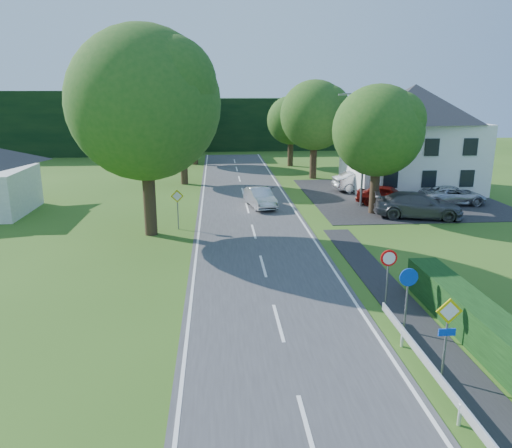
{
  "coord_description": "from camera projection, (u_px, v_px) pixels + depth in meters",
  "views": [
    {
      "loc": [
        -2.12,
        -4.39,
        8.21
      ],
      "look_at": [
        -0.24,
        19.26,
        1.78
      ],
      "focal_mm": 35.0,
      "sensor_mm": 36.0,
      "label": 1
    }
  ],
  "objects": [
    {
      "name": "line_edge_right",
      "position": [
        321.0,
        251.0,
        26.02
      ],
      "size": [
        0.12,
        80.0,
        0.01
      ],
      "primitive_type": "cube",
      "color": "white",
      "rests_on": "road"
    },
    {
      "name": "road",
      "position": [
        259.0,
        253.0,
        25.77
      ],
      "size": [
        7.0,
        80.0,
        0.04
      ],
      "primitive_type": "cube",
      "color": "#3B3A3D",
      "rests_on": "ground"
    },
    {
      "name": "treeline_right",
      "position": [
        288.0,
        124.0,
        69.73
      ],
      "size": [
        30.0,
        5.0,
        7.0
      ],
      "primitive_type": "cube",
      "color": "black",
      "rests_on": "ground"
    },
    {
      "name": "sign_priority_right",
      "position": [
        448.0,
        324.0,
        14.07
      ],
      "size": [
        0.78,
        0.09,
        2.59
      ],
      "color": "slate",
      "rests_on": "ground"
    },
    {
      "name": "treeline_left",
      "position": [
        11.0,
        124.0,
        63.0
      ],
      "size": [
        44.0,
        6.0,
        8.0
      ],
      "primitive_type": "cube",
      "color": "black",
      "rests_on": "ground"
    },
    {
      "name": "tree_left_far",
      "position": [
        183.0,
        136.0,
        43.52
      ],
      "size": [
        7.0,
        7.0,
        8.58
      ],
      "primitive_type": null,
      "color": "#245218",
      "rests_on": "ground"
    },
    {
      "name": "tree_right_far",
      "position": [
        314.0,
        130.0,
        46.29
      ],
      "size": [
        7.4,
        7.4,
        9.09
      ],
      "primitive_type": null,
      "color": "#245218",
      "rests_on": "ground"
    },
    {
      "name": "sign_speed_limit",
      "position": [
        388.0,
        265.0,
        18.89
      ],
      "size": [
        0.64,
        0.11,
        2.37
      ],
      "color": "slate",
      "rests_on": "ground"
    },
    {
      "name": "tree_main",
      "position": [
        146.0,
        134.0,
        27.65
      ],
      "size": [
        9.4,
        9.4,
        11.64
      ],
      "primitive_type": null,
      "color": "#245218",
      "rests_on": "ground"
    },
    {
      "name": "line_edge_left",
      "position": [
        196.0,
        254.0,
        25.52
      ],
      "size": [
        0.12,
        80.0,
        0.01
      ],
      "primitive_type": "cube",
      "color": "white",
      "rests_on": "road"
    },
    {
      "name": "parasol",
      "position": [
        375.0,
        179.0,
        40.75
      ],
      "size": [
        2.44,
        2.48,
        2.14
      ],
      "primitive_type": "imported",
      "rotation": [
        0.0,
        0.0,
        0.05
      ],
      "color": "red",
      "rests_on": "parking_pad"
    },
    {
      "name": "parked_car_red",
      "position": [
        387.0,
        196.0,
        36.0
      ],
      "size": [
        4.61,
        3.63,
        1.47
      ],
      "primitive_type": "imported",
      "rotation": [
        0.0,
        0.0,
        1.06
      ],
      "color": "#68100B",
      "rests_on": "parking_pad"
    },
    {
      "name": "line_centre",
      "position": [
        259.0,
        253.0,
        25.77
      ],
      "size": [
        0.12,
        80.0,
        0.01
      ],
      "primitive_type": null,
      "color": "white",
      "rests_on": "road"
    },
    {
      "name": "moving_car",
      "position": [
        260.0,
        197.0,
        35.61
      ],
      "size": [
        2.24,
        4.37,
        1.37
      ],
      "primitive_type": "imported",
      "rotation": [
        0.0,
        0.0,
        0.2
      ],
      "color": "#BBBABF",
      "rests_on": "road"
    },
    {
      "name": "parked_car_silver_b",
      "position": [
        453.0,
        195.0,
        36.5
      ],
      "size": [
        4.8,
        2.33,
        1.31
      ],
      "primitive_type": "imported",
      "rotation": [
        0.0,
        0.0,
        1.54
      ],
      "color": "#B5B4BC",
      "rests_on": "parking_pad"
    },
    {
      "name": "sign_roundabout",
      "position": [
        408.0,
        287.0,
        16.99
      ],
      "size": [
        0.64,
        0.08,
        2.37
      ],
      "color": "slate",
      "rests_on": "ground"
    },
    {
      "name": "motorcycle",
      "position": [
        269.0,
        193.0,
        38.07
      ],
      "size": [
        0.85,
        2.05,
        1.05
      ],
      "primitive_type": "imported",
      "rotation": [
        0.0,
        0.0,
        0.08
      ],
      "color": "black",
      "rests_on": "road"
    },
    {
      "name": "tree_left_back",
      "position": [
        194.0,
        128.0,
        55.17
      ],
      "size": [
        6.6,
        6.6,
        8.07
      ],
      "primitive_type": null,
      "color": "#245218",
      "rests_on": "ground"
    },
    {
      "name": "tree_right_back",
      "position": [
        291.0,
        131.0,
        54.11
      ],
      "size": [
        6.2,
        6.2,
        7.56
      ],
      "primitive_type": null,
      "color": "#245218",
      "rests_on": "ground"
    },
    {
      "name": "parked_car_grey",
      "position": [
        418.0,
        205.0,
        32.65
      ],
      "size": [
        6.05,
        3.65,
        1.64
      ],
      "primitive_type": "imported",
      "rotation": [
        0.0,
        0.0,
        1.32
      ],
      "color": "#48484D",
      "rests_on": "parking_pad"
    },
    {
      "name": "parked_car_silver_a",
      "position": [
        363.0,
        181.0,
        41.18
      ],
      "size": [
        5.06,
        2.13,
        1.63
      ],
      "primitive_type": "imported",
      "rotation": [
        0.0,
        0.0,
        1.66
      ],
      "color": "silver",
      "rests_on": "parking_pad"
    },
    {
      "name": "parking_pad",
      "position": [
        397.0,
        197.0,
        39.2
      ],
      "size": [
        14.0,
        16.0,
        0.04
      ],
      "primitive_type": "cube",
      "color": "black",
      "rests_on": "ground"
    },
    {
      "name": "house_white",
      "position": [
        412.0,
        137.0,
        41.09
      ],
      "size": [
        10.6,
        8.4,
        8.6
      ],
      "color": "white",
      "rests_on": "ground"
    },
    {
      "name": "sign_priority_left",
      "position": [
        177.0,
        202.0,
        29.78
      ],
      "size": [
        0.78,
        0.09,
        2.44
      ],
      "color": "slate",
      "rests_on": "ground"
    },
    {
      "name": "streetlight",
      "position": [
        362.0,
        145.0,
        34.85
      ],
      "size": [
        2.03,
        0.18,
        8.0
      ],
      "color": "slate",
      "rests_on": "ground"
    },
    {
      "name": "tree_right_mid",
      "position": [
        377.0,
        150.0,
        33.0
      ],
      "size": [
        7.0,
        7.0,
        8.58
      ],
      "primitive_type": null,
      "color": "#245218",
      "rests_on": "ground"
    }
  ]
}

